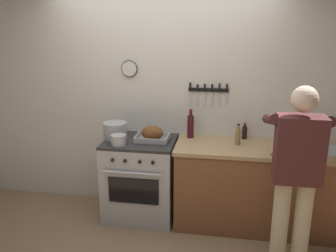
{
  "coord_description": "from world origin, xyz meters",
  "views": [
    {
      "loc": [
        0.68,
        -2.55,
        2.13
      ],
      "look_at": [
        0.11,
        0.85,
        1.12
      ],
      "focal_mm": 37.9,
      "sensor_mm": 36.0,
      "label": 1
    }
  ],
  "objects_px": {
    "stove": "(141,178)",
    "bottle_wine_red": "(191,126)",
    "person_cook": "(296,170)",
    "stock_pot": "(115,130)",
    "roasting_pan": "(152,134)",
    "cutting_board": "(288,151)",
    "bottle_soy_sauce": "(244,132)",
    "bottle_vinegar": "(238,136)",
    "saucepan": "(119,140)"
  },
  "relations": [
    {
      "from": "roasting_pan",
      "to": "cutting_board",
      "type": "bearing_deg",
      "value": -4.69
    },
    {
      "from": "roasting_pan",
      "to": "cutting_board",
      "type": "height_order",
      "value": "roasting_pan"
    },
    {
      "from": "cutting_board",
      "to": "saucepan",
      "type": "bearing_deg",
      "value": -177.59
    },
    {
      "from": "stock_pot",
      "to": "saucepan",
      "type": "bearing_deg",
      "value": -65.18
    },
    {
      "from": "stove",
      "to": "cutting_board",
      "type": "distance_m",
      "value": 1.6
    },
    {
      "from": "person_cook",
      "to": "bottle_soy_sauce",
      "type": "distance_m",
      "value": 1.0
    },
    {
      "from": "roasting_pan",
      "to": "saucepan",
      "type": "relative_size",
      "value": 2.17
    },
    {
      "from": "cutting_board",
      "to": "bottle_soy_sauce",
      "type": "height_order",
      "value": "bottle_soy_sauce"
    },
    {
      "from": "stock_pot",
      "to": "bottle_soy_sauce",
      "type": "xyz_separation_m",
      "value": [
        1.4,
        0.2,
        -0.01
      ]
    },
    {
      "from": "bottle_vinegar",
      "to": "stock_pot",
      "type": "bearing_deg",
      "value": 179.81
    },
    {
      "from": "person_cook",
      "to": "roasting_pan",
      "type": "relative_size",
      "value": 4.72
    },
    {
      "from": "stove",
      "to": "bottle_wine_red",
      "type": "xyz_separation_m",
      "value": [
        0.53,
        0.19,
        0.58
      ]
    },
    {
      "from": "stove",
      "to": "person_cook",
      "type": "relative_size",
      "value": 0.54
    },
    {
      "from": "person_cook",
      "to": "bottle_soy_sauce",
      "type": "height_order",
      "value": "person_cook"
    },
    {
      "from": "roasting_pan",
      "to": "bottle_vinegar",
      "type": "distance_m",
      "value": 0.9
    },
    {
      "from": "cutting_board",
      "to": "bottle_soy_sauce",
      "type": "xyz_separation_m",
      "value": [
        -0.41,
        0.36,
        0.06
      ]
    },
    {
      "from": "stove",
      "to": "cutting_board",
      "type": "xyz_separation_m",
      "value": [
        1.52,
        -0.12,
        0.46
      ]
    },
    {
      "from": "bottle_wine_red",
      "to": "bottle_soy_sauce",
      "type": "height_order",
      "value": "bottle_wine_red"
    },
    {
      "from": "person_cook",
      "to": "stock_pot",
      "type": "height_order",
      "value": "person_cook"
    },
    {
      "from": "saucepan",
      "to": "stock_pot",
      "type": "bearing_deg",
      "value": 114.82
    },
    {
      "from": "stock_pot",
      "to": "bottle_soy_sauce",
      "type": "distance_m",
      "value": 1.41
    },
    {
      "from": "stove",
      "to": "bottle_wine_red",
      "type": "height_order",
      "value": "bottle_wine_red"
    },
    {
      "from": "stove",
      "to": "bottle_wine_red",
      "type": "distance_m",
      "value": 0.81
    },
    {
      "from": "stove",
      "to": "bottle_wine_red",
      "type": "relative_size",
      "value": 2.83
    },
    {
      "from": "bottle_wine_red",
      "to": "person_cook",
      "type": "bearing_deg",
      "value": -41.84
    },
    {
      "from": "bottle_vinegar",
      "to": "saucepan",
      "type": "bearing_deg",
      "value": -169.61
    },
    {
      "from": "saucepan",
      "to": "bottle_vinegar",
      "type": "height_order",
      "value": "bottle_vinegar"
    },
    {
      "from": "cutting_board",
      "to": "bottle_vinegar",
      "type": "height_order",
      "value": "bottle_vinegar"
    },
    {
      "from": "roasting_pan",
      "to": "bottle_wine_red",
      "type": "height_order",
      "value": "bottle_wine_red"
    },
    {
      "from": "stove",
      "to": "roasting_pan",
      "type": "xyz_separation_m",
      "value": [
        0.14,
        -0.01,
        0.53
      ]
    },
    {
      "from": "person_cook",
      "to": "stock_pot",
      "type": "xyz_separation_m",
      "value": [
        -1.79,
        0.72,
        0.04
      ]
    },
    {
      "from": "saucepan",
      "to": "cutting_board",
      "type": "distance_m",
      "value": 1.7
    },
    {
      "from": "person_cook",
      "to": "bottle_wine_red",
      "type": "distance_m",
      "value": 1.31
    },
    {
      "from": "stock_pot",
      "to": "bottle_wine_red",
      "type": "bearing_deg",
      "value": 10.42
    },
    {
      "from": "stock_pot",
      "to": "cutting_board",
      "type": "bearing_deg",
      "value": -4.95
    },
    {
      "from": "stock_pot",
      "to": "bottle_vinegar",
      "type": "distance_m",
      "value": 1.32
    },
    {
      "from": "person_cook",
      "to": "stock_pot",
      "type": "bearing_deg",
      "value": 81.64
    },
    {
      "from": "saucepan",
      "to": "bottle_vinegar",
      "type": "distance_m",
      "value": 1.24
    },
    {
      "from": "cutting_board",
      "to": "bottle_vinegar",
      "type": "xyz_separation_m",
      "value": [
        -0.48,
        0.15,
        0.08
      ]
    },
    {
      "from": "bottle_vinegar",
      "to": "cutting_board",
      "type": "bearing_deg",
      "value": -17.48
    },
    {
      "from": "stove",
      "to": "person_cook",
      "type": "distance_m",
      "value": 1.73
    },
    {
      "from": "stove",
      "to": "saucepan",
      "type": "xyz_separation_m",
      "value": [
        -0.18,
        -0.19,
        0.51
      ]
    },
    {
      "from": "saucepan",
      "to": "bottle_soy_sauce",
      "type": "xyz_separation_m",
      "value": [
        1.29,
        0.43,
        0.02
      ]
    },
    {
      "from": "roasting_pan",
      "to": "stock_pot",
      "type": "height_order",
      "value": "stock_pot"
    },
    {
      "from": "saucepan",
      "to": "bottle_wine_red",
      "type": "distance_m",
      "value": 0.81
    },
    {
      "from": "roasting_pan",
      "to": "bottle_soy_sauce",
      "type": "distance_m",
      "value": 1.01
    },
    {
      "from": "stove",
      "to": "roasting_pan",
      "type": "height_order",
      "value": "roasting_pan"
    },
    {
      "from": "person_cook",
      "to": "cutting_board",
      "type": "xyz_separation_m",
      "value": [
        0.02,
        0.56,
        -0.04
      ]
    },
    {
      "from": "bottle_vinegar",
      "to": "person_cook",
      "type": "bearing_deg",
      "value": -57.14
    },
    {
      "from": "stove",
      "to": "saucepan",
      "type": "bearing_deg",
      "value": -132.88
    }
  ]
}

